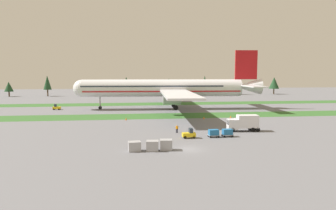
% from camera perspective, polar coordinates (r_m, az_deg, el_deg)
% --- Properties ---
extents(ground_plane, '(400.00, 400.00, 0.00)m').
position_cam_1_polar(ground_plane, '(53.45, 3.72, -8.06)').
color(ground_plane, slate).
extents(grass_strip_near, '(320.00, 12.00, 0.01)m').
position_cam_1_polar(grass_strip_near, '(93.20, -0.94, -2.00)').
color(grass_strip_near, '#336028').
rests_on(grass_strip_near, ground).
extents(grass_strip_far, '(320.00, 12.00, 0.01)m').
position_cam_1_polar(grass_strip_far, '(128.79, -2.63, 0.21)').
color(grass_strip_far, '#336028').
rests_on(grass_strip_far, ground).
extents(airliner, '(66.65, 81.65, 20.79)m').
position_cam_1_polar(airliner, '(110.65, 0.17, 3.13)').
color(airliner, silver).
rests_on(airliner, ground).
extents(baggage_tug, '(2.66, 1.43, 1.97)m').
position_cam_1_polar(baggage_tug, '(62.09, 3.90, -5.31)').
color(baggage_tug, yellow).
rests_on(baggage_tug, ground).
extents(cargo_dolly_lead, '(2.27, 1.61, 1.55)m').
position_cam_1_polar(cargo_dolly_lead, '(63.44, 8.33, -5.02)').
color(cargo_dolly_lead, '#A3A3A8').
rests_on(cargo_dolly_lead, ground).
extents(cargo_dolly_second, '(2.27, 1.61, 1.55)m').
position_cam_1_polar(cargo_dolly_second, '(64.39, 10.79, -4.90)').
color(cargo_dolly_second, '#A3A3A8').
rests_on(cargo_dolly_second, ground).
extents(catering_truck, '(7.09, 2.74, 3.58)m').
position_cam_1_polar(catering_truck, '(71.02, 13.62, -3.10)').
color(catering_truck, silver).
rests_on(catering_truck, ground).
extents(pushback_tractor, '(2.66, 1.43, 1.97)m').
position_cam_1_polar(pushback_tractor, '(115.16, -19.71, -0.42)').
color(pushback_tractor, yellow).
rests_on(pushback_tractor, ground).
extents(ground_crew_marshaller, '(0.56, 0.36, 1.74)m').
position_cam_1_polar(ground_crew_marshaller, '(67.26, 1.64, -4.31)').
color(ground_crew_marshaller, black).
rests_on(ground_crew_marshaller, ground).
extents(uld_container_0, '(2.14, 1.78, 1.61)m').
position_cam_1_polar(uld_container_0, '(52.23, -6.14, -7.51)').
color(uld_container_0, '#A3A3A8').
rests_on(uld_container_0, ground).
extents(uld_container_1, '(2.16, 1.80, 1.70)m').
position_cam_1_polar(uld_container_1, '(52.17, -2.87, -7.45)').
color(uld_container_1, '#A3A3A8').
rests_on(uld_container_1, ground).
extents(uld_container_2, '(2.13, 1.77, 1.77)m').
position_cam_1_polar(uld_container_2, '(52.63, -0.35, -7.28)').
color(uld_container_2, '#A3A3A8').
rests_on(uld_container_2, ground).
extents(taxiway_marker_0, '(0.44, 0.44, 0.69)m').
position_cam_1_polar(taxiway_marker_0, '(85.56, -7.67, -2.54)').
color(taxiway_marker_0, orange).
rests_on(taxiway_marker_0, ground).
extents(taxiway_marker_1, '(0.44, 0.44, 0.68)m').
position_cam_1_polar(taxiway_marker_1, '(90.94, 11.38, -2.11)').
color(taxiway_marker_1, orange).
rests_on(taxiway_marker_1, ground).
extents(taxiway_marker_2, '(0.44, 0.44, 0.69)m').
position_cam_1_polar(taxiway_marker_2, '(87.65, 6.57, -2.32)').
color(taxiway_marker_2, orange).
rests_on(taxiway_marker_2, ground).
extents(distant_tree_line, '(155.01, 9.70, 11.26)m').
position_cam_1_polar(distant_tree_line, '(177.02, -1.88, 3.92)').
color(distant_tree_line, '#4C3823').
rests_on(distant_tree_line, ground).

